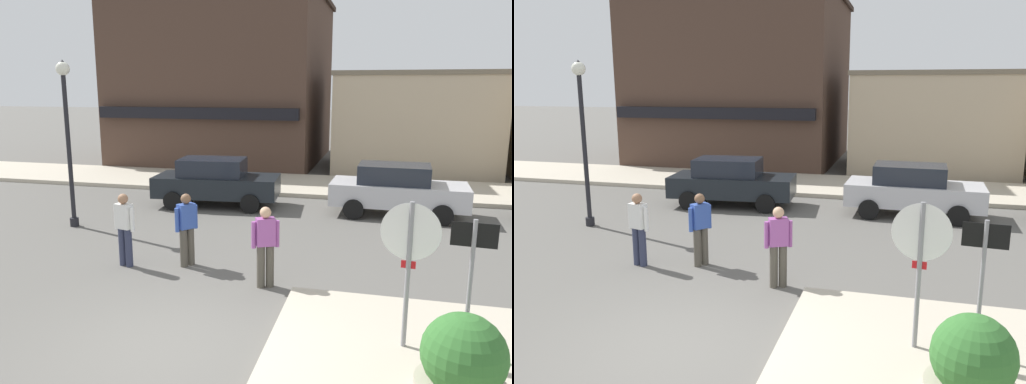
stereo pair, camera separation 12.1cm
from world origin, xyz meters
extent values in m
plane|color=#5B5954|center=(0.00, 0.00, 0.00)|extent=(160.00, 160.00, 0.00)
cube|color=#B7AD99|center=(0.00, 12.78, 0.07)|extent=(80.00, 4.00, 0.15)
cylinder|color=gray|center=(3.35, 0.74, 1.15)|extent=(0.07, 0.07, 2.30)
cylinder|color=red|center=(3.35, 0.76, 1.87)|extent=(0.76, 0.09, 0.76)
cylinder|color=white|center=(3.35, 0.75, 1.87)|extent=(0.82, 0.09, 0.82)
cube|color=red|center=(3.35, 0.76, 1.39)|extent=(0.20, 0.03, 0.11)
cylinder|color=gray|center=(4.18, 0.76, 1.05)|extent=(0.06, 0.06, 2.10)
cube|color=black|center=(4.18, 0.77, 1.88)|extent=(0.60, 0.07, 0.34)
cube|color=white|center=(4.18, 0.78, 1.88)|extent=(0.54, 0.06, 0.29)
cube|color=black|center=(4.18, 0.79, 1.88)|extent=(0.34, 0.04, 0.08)
sphere|color=#336B2D|center=(3.98, -0.38, 0.73)|extent=(1.00, 1.00, 1.00)
cylinder|color=black|center=(-5.38, 5.61, 2.10)|extent=(0.12, 0.12, 4.20)
cylinder|color=black|center=(-5.38, 5.61, 0.12)|extent=(0.24, 0.24, 0.24)
sphere|color=white|center=(-5.38, 5.61, 4.31)|extent=(0.36, 0.36, 0.36)
cone|color=black|center=(-5.38, 5.61, 4.45)|extent=(0.32, 0.32, 0.18)
cube|color=black|center=(-2.30, 8.98, 0.67)|extent=(4.14, 2.05, 0.66)
cube|color=#1E232D|center=(-2.45, 8.97, 1.28)|extent=(2.20, 1.57, 0.56)
cylinder|color=black|center=(-1.14, 9.94, 0.30)|extent=(0.61, 0.23, 0.60)
cylinder|color=black|center=(-0.98, 8.24, 0.30)|extent=(0.61, 0.23, 0.60)
cylinder|color=black|center=(-3.61, 9.72, 0.30)|extent=(0.61, 0.23, 0.60)
cylinder|color=black|center=(-3.45, 8.02, 0.30)|extent=(0.61, 0.23, 0.60)
cube|color=#B7B7BC|center=(3.43, 9.13, 0.67)|extent=(4.06, 1.85, 0.66)
cube|color=#1E232D|center=(3.28, 9.13, 1.28)|extent=(2.13, 1.47, 0.56)
cylinder|color=black|center=(4.70, 9.93, 0.30)|extent=(0.61, 0.20, 0.60)
cylinder|color=black|center=(4.63, 8.23, 0.30)|extent=(0.61, 0.20, 0.60)
cylinder|color=black|center=(2.22, 10.02, 0.30)|extent=(0.61, 0.20, 0.60)
cylinder|color=black|center=(2.15, 8.32, 0.30)|extent=(0.61, 0.20, 0.60)
cylinder|color=#4C473D|center=(0.74, 2.68, 0.42)|extent=(0.16, 0.16, 0.85)
cylinder|color=#4C473D|center=(0.90, 2.75, 0.42)|extent=(0.16, 0.16, 0.85)
cube|color=#994C99|center=(0.82, 2.72, 1.12)|extent=(0.42, 0.35, 0.54)
sphere|color=tan|center=(0.82, 2.72, 1.50)|extent=(0.22, 0.22, 0.22)
cylinder|color=#994C99|center=(0.61, 2.62, 1.07)|extent=(0.12, 0.12, 0.52)
cylinder|color=#994C99|center=(1.03, 2.81, 1.07)|extent=(0.12, 0.12, 0.52)
cylinder|color=#2D334C|center=(-2.49, 3.13, 0.42)|extent=(0.16, 0.16, 0.85)
cylinder|color=#2D334C|center=(-2.31, 3.09, 0.42)|extent=(0.16, 0.16, 0.85)
cube|color=white|center=(-2.40, 3.11, 1.12)|extent=(0.40, 0.30, 0.54)
sphere|color=#9E7051|center=(-2.40, 3.11, 1.50)|extent=(0.22, 0.22, 0.22)
cylinder|color=white|center=(-2.62, 3.17, 1.07)|extent=(0.11, 0.11, 0.52)
cylinder|color=white|center=(-2.18, 3.05, 1.07)|extent=(0.11, 0.11, 0.52)
cylinder|color=#4C473D|center=(-1.15, 3.37, 0.42)|extent=(0.16, 0.16, 0.85)
cylinder|color=#4C473D|center=(-1.05, 3.52, 0.42)|extent=(0.16, 0.16, 0.85)
cube|color=#3351A8|center=(-1.10, 3.44, 1.12)|extent=(0.39, 0.42, 0.54)
sphere|color=brown|center=(-1.10, 3.44, 1.50)|extent=(0.22, 0.22, 0.22)
cylinder|color=#3351A8|center=(-1.24, 3.26, 1.07)|extent=(0.13, 0.13, 0.52)
cylinder|color=#3351A8|center=(-0.96, 3.63, 1.07)|extent=(0.13, 0.13, 0.52)
cube|color=#473328|center=(-5.20, 19.62, 4.06)|extent=(9.75, 9.68, 8.11)
cube|color=black|center=(-5.20, 14.63, 2.70)|extent=(9.26, 0.40, 0.50)
cube|color=tan|center=(4.22, 18.30, 2.16)|extent=(7.06, 5.69, 4.32)
cube|color=#716452|center=(4.22, 18.30, 4.42)|extent=(7.20, 5.80, 0.20)
camera|label=1|loc=(2.94, -6.22, 3.84)|focal=35.00mm
camera|label=2|loc=(3.05, -6.19, 3.84)|focal=35.00mm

